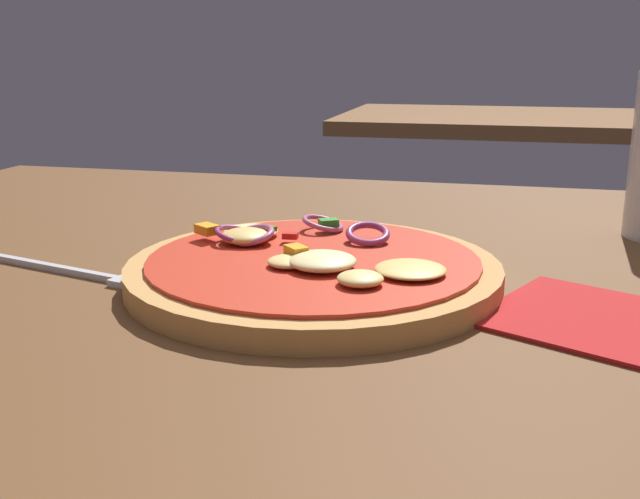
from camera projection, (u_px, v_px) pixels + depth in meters
dining_table at (399, 300)px, 0.55m from camera, size 1.22×0.82×0.03m
pizza at (313, 269)px, 0.53m from camera, size 0.27×0.27×0.03m
fork at (83, 273)px, 0.55m from camera, size 0.18×0.06×0.01m
napkin at (608, 322)px, 0.46m from camera, size 0.18×0.17×0.00m
background_table at (518, 122)px, 1.89m from camera, size 0.89×0.58×0.03m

